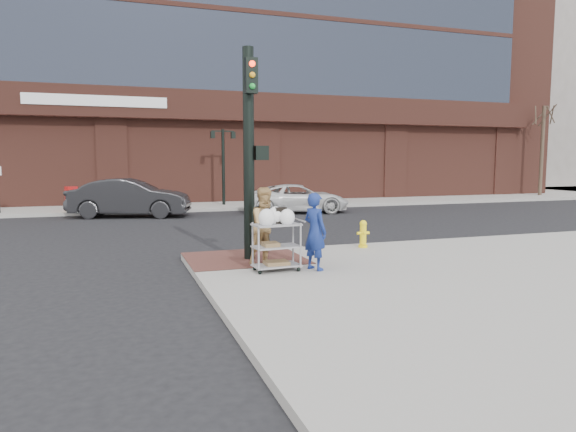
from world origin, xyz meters
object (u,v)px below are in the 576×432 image
object	(u,v)px
traffic_signal_pole	(250,147)
utility_cart	(276,242)
pedestrian_tan	(266,226)
fire_hydrant	(363,234)
minivan_white	(298,198)
sedan_dark	(130,198)
woman_blue	(315,231)
lamp_post	(223,158)

from	to	relation	value
traffic_signal_pole	utility_cart	distance (m)	2.54
pedestrian_tan	fire_hydrant	bearing A→B (deg)	5.47
traffic_signal_pole	utility_cart	world-z (taller)	traffic_signal_pole
minivan_white	utility_cart	bearing A→B (deg)	168.17
traffic_signal_pole	utility_cart	size ratio (longest dim) A/B	3.62
utility_cart	fire_hydrant	size ratio (longest dim) A/B	1.84
traffic_signal_pole	minivan_white	world-z (taller)	traffic_signal_pole
sedan_dark	fire_hydrant	world-z (taller)	sedan_dark
woman_blue	fire_hydrant	distance (m)	3.26
woman_blue	sedan_dark	distance (m)	14.02
woman_blue	fire_hydrant	xyz separation A→B (m)	(2.31, 2.24, -0.46)
minivan_white	sedan_dark	bearing A→B (deg)	95.71
woman_blue	pedestrian_tan	world-z (taller)	pedestrian_tan
woman_blue	pedestrian_tan	distance (m)	1.23
fire_hydrant	sedan_dark	bearing A→B (deg)	116.89
woman_blue	pedestrian_tan	xyz separation A→B (m)	(-0.83, 0.91, 0.04)
traffic_signal_pole	fire_hydrant	size ratio (longest dim) A/B	6.66
woman_blue	sedan_dark	size ratio (longest dim) A/B	0.32
pedestrian_tan	fire_hydrant	size ratio (longest dim) A/B	2.36
traffic_signal_pole	utility_cart	bearing A→B (deg)	-82.95
lamp_post	utility_cart	xyz separation A→B (m)	(-2.29, -16.72, -1.84)
traffic_signal_pole	fire_hydrant	distance (m)	4.09
traffic_signal_pole	pedestrian_tan	bearing A→B (deg)	-76.36
pedestrian_tan	minivan_white	xyz separation A→B (m)	(5.14, 12.12, -0.35)
utility_cart	minivan_white	bearing A→B (deg)	68.27
pedestrian_tan	minivan_white	distance (m)	13.17
pedestrian_tan	sedan_dark	size ratio (longest dim) A/B	0.34
sedan_dark	minivan_white	distance (m)	7.77
lamp_post	woman_blue	bearing A→B (deg)	-94.96
lamp_post	minivan_white	world-z (taller)	lamp_post
woman_blue	sedan_dark	world-z (taller)	woman_blue
sedan_dark	utility_cart	bearing A→B (deg)	-153.46
lamp_post	woman_blue	world-z (taller)	lamp_post
lamp_post	pedestrian_tan	world-z (taller)	lamp_post
lamp_post	minivan_white	size ratio (longest dim) A/B	0.81
woman_blue	traffic_signal_pole	bearing A→B (deg)	8.94
lamp_post	utility_cart	size ratio (longest dim) A/B	2.90
sedan_dark	lamp_post	bearing A→B (deg)	-40.71
sedan_dark	minivan_white	size ratio (longest dim) A/B	1.05
pedestrian_tan	utility_cart	size ratio (longest dim) A/B	1.28
sedan_dark	pedestrian_tan	bearing A→B (deg)	-152.85
sedan_dark	fire_hydrant	size ratio (longest dim) A/B	6.92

